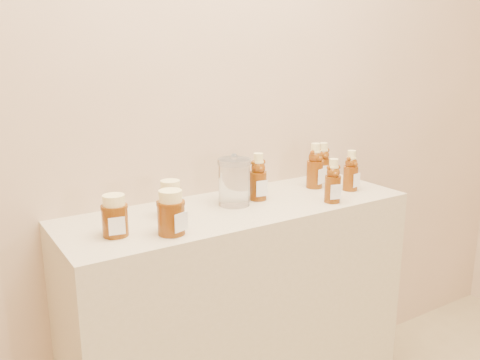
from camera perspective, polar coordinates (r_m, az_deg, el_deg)
wall_back at (r=1.80m, az=-3.60°, el=12.53°), size 3.50×0.02×2.70m
display_table at (r=1.89m, az=-0.08°, el=-16.10°), size 1.20×0.40×0.90m
bear_bottle_back_left at (r=1.75m, az=2.05°, el=0.72°), size 0.07×0.07×0.19m
bear_bottle_back_mid at (r=1.93m, az=8.42°, el=1.93°), size 0.08×0.08×0.19m
bear_bottle_back_right at (r=2.02m, az=9.31°, el=2.25°), size 0.07×0.07×0.18m
bear_bottle_front_left at (r=1.76m, az=10.40°, el=0.24°), size 0.07×0.07×0.17m
bear_bottle_front_right at (r=1.92m, az=12.35°, el=1.33°), size 0.07×0.07×0.17m
honey_jar_left at (r=1.47m, az=-13.89°, el=-3.89°), size 0.09×0.09×0.12m
honey_jar_back at (r=1.60m, az=-7.79°, el=-2.09°), size 0.09×0.09×0.12m
honey_jar_front at (r=1.45m, az=-7.76°, el=-3.61°), size 0.10×0.10×0.13m
glass_canister at (r=1.70m, az=-0.65°, el=-0.01°), size 0.13×0.13×0.17m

